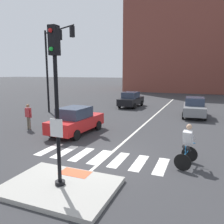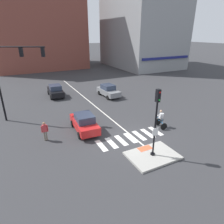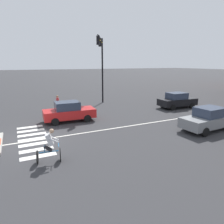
% 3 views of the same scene
% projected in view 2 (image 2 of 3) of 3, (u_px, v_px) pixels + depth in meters
% --- Properties ---
extents(ground_plane, '(300.00, 300.00, 0.00)m').
position_uv_depth(ground_plane, '(131.00, 138.00, 16.56)').
color(ground_plane, '#333335').
extents(traffic_island, '(3.54, 2.54, 0.15)m').
position_uv_depth(traffic_island, '(152.00, 155.00, 14.16)').
color(traffic_island, '#A3A099').
rests_on(traffic_island, ground).
extents(tactile_pad_front, '(1.10, 0.60, 0.01)m').
position_uv_depth(tactile_pad_front, '(145.00, 148.00, 14.89)').
color(tactile_pad_front, '#DB5B38').
rests_on(tactile_pad_front, traffic_island).
extents(signal_pole, '(0.44, 0.38, 4.88)m').
position_uv_depth(signal_pole, '(156.00, 118.00, 13.01)').
color(signal_pole, black).
rests_on(signal_pole, traffic_island).
extents(crosswalk_stripe_a, '(0.44, 1.80, 0.01)m').
position_uv_depth(crosswalk_stripe_a, '(101.00, 146.00, 15.52)').
color(crosswalk_stripe_a, silver).
rests_on(crosswalk_stripe_a, ground).
extents(crosswalk_stripe_b, '(0.44, 1.80, 0.01)m').
position_uv_depth(crosswalk_stripe_b, '(111.00, 143.00, 15.90)').
color(crosswalk_stripe_b, silver).
rests_on(crosswalk_stripe_b, ground).
extents(crosswalk_stripe_c, '(0.44, 1.80, 0.01)m').
position_uv_depth(crosswalk_stripe_c, '(121.00, 140.00, 16.28)').
color(crosswalk_stripe_c, silver).
rests_on(crosswalk_stripe_c, ground).
extents(crosswalk_stripe_d, '(0.44, 1.80, 0.01)m').
position_uv_depth(crosswalk_stripe_d, '(130.00, 138.00, 16.66)').
color(crosswalk_stripe_d, silver).
rests_on(crosswalk_stripe_d, ground).
extents(crosswalk_stripe_e, '(0.44, 1.80, 0.01)m').
position_uv_depth(crosswalk_stripe_e, '(139.00, 135.00, 17.04)').
color(crosswalk_stripe_e, silver).
rests_on(crosswalk_stripe_e, ground).
extents(crosswalk_stripe_f, '(0.44, 1.80, 0.01)m').
position_uv_depth(crosswalk_stripe_f, '(148.00, 133.00, 17.42)').
color(crosswalk_stripe_f, silver).
rests_on(crosswalk_stripe_f, ground).
extents(crosswalk_stripe_g, '(0.44, 1.80, 0.01)m').
position_uv_depth(crosswalk_stripe_g, '(156.00, 131.00, 17.80)').
color(crosswalk_stripe_g, silver).
rests_on(crosswalk_stripe_g, ground).
extents(lane_centre_line, '(0.14, 28.00, 0.01)m').
position_uv_depth(lane_centre_line, '(91.00, 103.00, 24.93)').
color(lane_centre_line, silver).
rests_on(lane_centre_line, ground).
extents(traffic_light_mast, '(4.43, 2.43, 7.41)m').
position_uv_depth(traffic_light_mast, '(11.00, 70.00, 18.04)').
color(traffic_light_mast, black).
rests_on(traffic_light_mast, ground).
extents(building_corner_left, '(20.65, 18.80, 20.75)m').
position_uv_depth(building_corner_left, '(36.00, 23.00, 47.77)').
color(building_corner_left, brown).
rests_on(building_corner_left, ground).
extents(building_corner_right, '(14.67, 20.25, 19.54)m').
position_uv_depth(building_corner_right, '(142.00, 26.00, 48.71)').
color(building_corner_right, gray).
rests_on(building_corner_right, ground).
extents(car_black_westbound_distant, '(1.98, 4.17, 1.64)m').
position_uv_depth(car_black_westbound_distant, '(55.00, 91.00, 27.19)').
color(car_black_westbound_distant, black).
rests_on(car_black_westbound_distant, ground).
extents(car_red_westbound_near, '(2.01, 4.18, 1.64)m').
position_uv_depth(car_red_westbound_near, '(84.00, 122.00, 17.61)').
color(car_red_westbound_near, red).
rests_on(car_red_westbound_near, ground).
extents(car_grey_eastbound_far, '(2.01, 4.18, 1.64)m').
position_uv_depth(car_grey_eastbound_far, '(108.00, 91.00, 27.22)').
color(car_grey_eastbound_far, slate).
rests_on(car_grey_eastbound_far, ground).
extents(cyclist, '(0.85, 1.19, 1.68)m').
position_uv_depth(cyclist, '(161.00, 119.00, 18.25)').
color(cyclist, black).
rests_on(cyclist, ground).
extents(pedestrian_at_curb_left, '(0.55, 0.24, 1.67)m').
position_uv_depth(pedestrian_at_curb_left, '(45.00, 130.00, 15.92)').
color(pedestrian_at_curb_left, '#6B6051').
rests_on(pedestrian_at_curb_left, ground).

